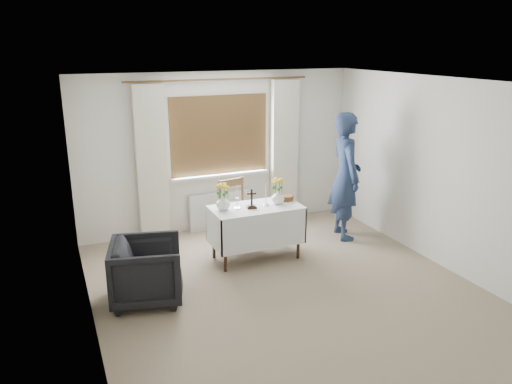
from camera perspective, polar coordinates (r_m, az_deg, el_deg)
ground at (r=6.20m, az=3.76°, el=-11.32°), size 5.00×5.00×0.00m
altar_table at (r=6.94m, az=-0.00°, el=-4.67°), size 1.24×0.64×0.76m
wooden_chair at (r=7.35m, az=-2.02°, el=-2.50°), size 0.53×0.53×0.99m
armchair at (r=5.99m, az=-12.36°, el=-8.83°), size 0.97×0.95×0.74m
person at (r=7.67m, az=10.19°, el=1.79°), size 0.61×0.79×1.94m
radiator at (r=8.14m, az=-3.89°, el=-2.05°), size 1.10×0.10×0.60m
wooden_cross at (r=6.70m, az=-0.50°, el=-0.74°), size 0.15×0.12×0.28m
candlestick_left at (r=6.70m, az=-2.19°, el=-0.65°), size 0.11×0.11×0.30m
candlestick_right at (r=6.81m, az=1.15°, el=-0.32°), size 0.10×0.10×0.31m
flower_vase_left at (r=6.67m, az=-3.79°, el=-1.23°), size 0.25×0.25×0.20m
flower_vase_right at (r=6.92m, az=2.50°, el=-0.56°), size 0.23×0.23×0.19m
wicker_basket at (r=7.09m, az=3.49°, el=-0.65°), size 0.25×0.25×0.07m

